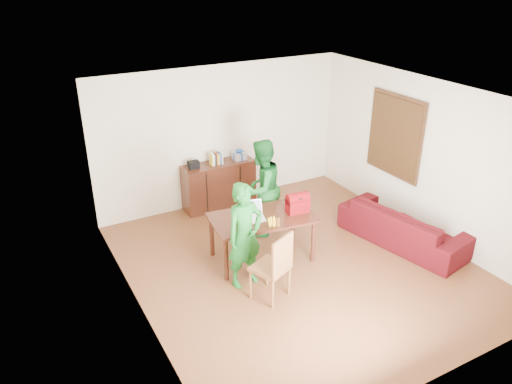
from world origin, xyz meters
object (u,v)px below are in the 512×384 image
bottle (278,221)px  chair (271,279)px  person_near (245,235)px  table (262,222)px  laptop (253,217)px  sofa (404,226)px  person_far (261,188)px  red_bag (297,205)px

bottle → chair: bearing=-128.2°
person_near → bottle: 0.61m
table → laptop: bearing=-166.1°
person_near → sofa: 2.95m
chair → person_far: 1.94m
red_bag → laptop: bearing=178.3°
table → person_near: size_ratio=1.06×
bottle → red_bag: red_bag is taller
table → sofa: (2.34, -0.73, -0.34)m
person_far → bottle: size_ratio=9.80×
bottle → sofa: bearing=-8.6°
red_bag → chair: bearing=-132.6°
laptop → sofa: size_ratio=0.19×
laptop → bottle: (0.22, -0.37, 0.04)m
bottle → red_bag: 0.58m
laptop → red_bag: 0.75m
table → bottle: (0.05, -0.39, 0.18)m
person_far → chair: bearing=40.8°
table → sofa: bearing=-9.7°
sofa → person_near: bearing=73.5°
table → bottle: size_ratio=9.75×
chair → sofa: chair is taller
sofa → red_bag: bearing=59.8°
chair → red_bag: size_ratio=2.97×
chair → person_near: size_ratio=0.64×
sofa → laptop: bearing=62.7°
table → person_near: 0.74m
person_far → sofa: person_far is taller
person_far → bottle: person_far is taller
table → bottle: bearing=-74.5°
chair → bottle: chair is taller
table → person_near: person_near is taller
laptop → red_bag: red_bag is taller
person_near → bottle: person_near is taller
person_far → laptop: (-0.56, -0.75, -0.06)m
laptop → red_bag: bearing=5.4°
table → sofa: table is taller
table → sofa: 2.48m
chair → bottle: bearing=27.7°
person_far → sofa: (1.95, -1.46, -0.54)m
person_far → laptop: 0.94m
table → person_near: (-0.55, -0.47, 0.15)m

